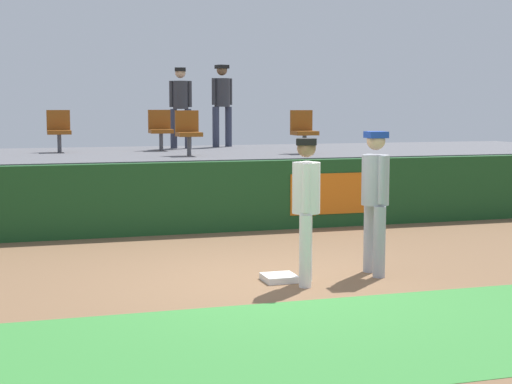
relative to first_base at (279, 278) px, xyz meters
The scene contains 13 objects.
ground_plane 0.08m from the first_base, 169.91° to the right, with size 60.00×60.00×0.00m, color brown.
grass_foreground_strip 2.41m from the first_base, 91.70° to the right, with size 18.00×2.80×0.01m, color #388438.
first_base is the anchor object (origin of this frame).
player_fielder_home 1.04m from the first_base, 43.53° to the right, with size 0.48×0.50×1.77m.
player_runner_visitor 1.64m from the first_base, ahead, with size 0.37×0.51×1.83m.
field_wall 3.95m from the first_base, 90.88° to the left, with size 18.00×0.26×1.21m.
bleacher_platform 6.50m from the first_base, 90.63° to the left, with size 18.00×4.80×1.22m, color #59595E.
seat_front_center 5.60m from the first_base, 90.09° to the left, with size 0.44×0.44×0.84m.
seat_back_left 7.68m from the first_base, 107.54° to the left, with size 0.46×0.44×0.84m.
seat_front_right 6.04m from the first_base, 67.00° to the left, with size 0.45×0.44×0.84m.
seat_back_center 7.34m from the first_base, 91.74° to the left, with size 0.46×0.44×0.84m.
spectator_hooded 8.60m from the first_base, 80.51° to the left, with size 0.50×0.43×1.83m.
spectator_capped 8.10m from the first_base, 87.47° to the left, with size 0.48×0.39×1.74m.
Camera 1 is at (-2.95, -9.01, 2.17)m, focal length 55.16 mm.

